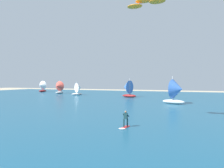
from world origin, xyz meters
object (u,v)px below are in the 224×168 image
at_px(sailboat_anchored_offshore, 59,87).
at_px(kite, 146,2).
at_px(sailboat_near_shore, 78,89).
at_px(kitesurfer, 125,122).
at_px(sailboat_center_horizon, 127,89).
at_px(sailboat_far_right, 42,86).
at_px(sailboat_leading, 177,91).

bearing_deg(sailboat_anchored_offshore, kite, -45.40).
xyz_separation_m(kite, sailboat_near_shore, (-32.00, 39.18, -11.26)).
xyz_separation_m(sailboat_near_shore, sailboat_anchored_offshore, (-10.71, 4.14, 0.28)).
bearing_deg(kitesurfer, sailboat_center_horizon, 108.39).
distance_m(sailboat_far_right, sailboat_leading, 63.05).
bearing_deg(kite, kitesurfer, -115.35).
xyz_separation_m(sailboat_near_shore, sailboat_leading, (32.70, -16.72, 0.56)).
bearing_deg(sailboat_anchored_offshore, kitesurfer, -48.18).
bearing_deg(sailboat_near_shore, sailboat_anchored_offshore, 158.89).
relative_size(kite, sailboat_center_horizon, 0.90).
height_order(sailboat_near_shore, sailboat_center_horizon, sailboat_center_horizon).
bearing_deg(kitesurfer, sailboat_leading, 85.34).
distance_m(kitesurfer, sailboat_center_horizon, 41.51).
relative_size(sailboat_far_right, sailboat_leading, 0.90).
relative_size(kite, sailboat_leading, 0.85).
xyz_separation_m(sailboat_near_shore, sailboat_center_horizon, (17.55, -2.71, 0.43)).
distance_m(kitesurfer, kite, 13.06).
bearing_deg(sailboat_far_right, sailboat_leading, -26.06).
height_order(sailboat_far_right, sailboat_leading, sailboat_leading).
xyz_separation_m(sailboat_center_horizon, sailboat_anchored_offshore, (-28.26, 6.85, -0.15)).
relative_size(kitesurfer, sailboat_anchored_offshore, 0.40).
height_order(sailboat_leading, sailboat_anchored_offshore, sailboat_leading).
height_order(sailboat_far_right, sailboat_anchored_offshore, sailboat_far_right).
bearing_deg(kite, sailboat_near_shore, 129.24).
bearing_deg(sailboat_far_right, sailboat_near_shore, -24.64).
height_order(kite, sailboat_far_right, kite).
height_order(sailboat_near_shore, sailboat_far_right, sailboat_far_right).
height_order(sailboat_center_horizon, sailboat_far_right, sailboat_center_horizon).
relative_size(sailboat_near_shore, sailboat_leading, 0.78).
distance_m(sailboat_near_shore, sailboat_anchored_offshore, 11.49).
height_order(kitesurfer, sailboat_far_right, sailboat_far_right).
relative_size(sailboat_leading, sailboat_anchored_offshore, 1.12).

